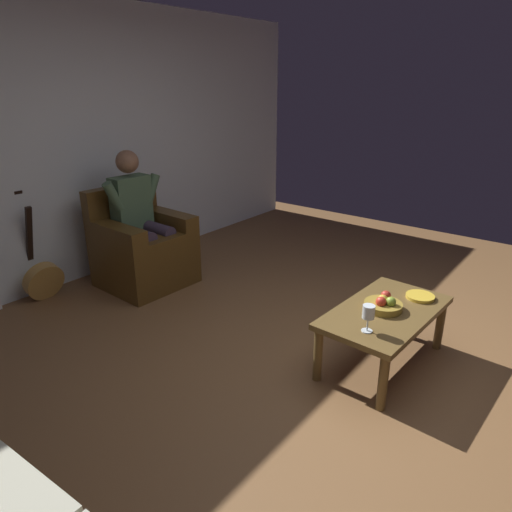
% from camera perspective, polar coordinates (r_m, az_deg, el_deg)
% --- Properties ---
extents(ground_plane, '(7.20, 7.20, 0.00)m').
position_cam_1_polar(ground_plane, '(3.38, 11.06, -13.61)').
color(ground_plane, brown).
extents(wall_back, '(6.40, 0.06, 2.62)m').
position_cam_1_polar(wall_back, '(4.87, -20.74, 12.67)').
color(wall_back, silver).
rests_on(wall_back, ground).
extents(armchair, '(0.80, 0.77, 0.94)m').
position_cam_1_polar(armchair, '(4.65, -13.77, 0.77)').
color(armchair, '#4F3515').
rests_on(armchair, ground).
extents(person_seated, '(0.63, 0.59, 1.29)m').
position_cam_1_polar(person_seated, '(4.53, -14.05, 4.96)').
color(person_seated, '#466144').
rests_on(person_seated, ground).
extents(coffee_table, '(1.04, 0.62, 0.42)m').
position_cam_1_polar(coffee_table, '(3.34, 15.51, -7.31)').
color(coffee_table, brown).
rests_on(coffee_table, ground).
extents(guitar, '(0.35, 0.33, 1.00)m').
position_cam_1_polar(guitar, '(4.65, -24.73, -2.30)').
color(guitar, '#AF823D').
rests_on(guitar, ground).
extents(wine_glass_near, '(0.08, 0.08, 0.18)m').
position_cam_1_polar(wine_glass_near, '(2.96, 13.63, -6.87)').
color(wine_glass_near, silver).
rests_on(wine_glass_near, coffee_table).
extents(fruit_bowl, '(0.26, 0.26, 0.11)m').
position_cam_1_polar(fruit_bowl, '(3.30, 15.40, -5.73)').
color(fruit_bowl, olive).
rests_on(fruit_bowl, coffee_table).
extents(decorative_dish, '(0.20, 0.20, 0.02)m').
position_cam_1_polar(decorative_dish, '(3.55, 19.50, -4.71)').
color(decorative_dish, gold).
rests_on(decorative_dish, coffee_table).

